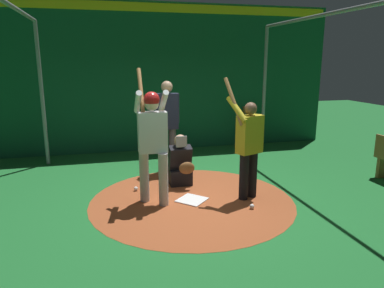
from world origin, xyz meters
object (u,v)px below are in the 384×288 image
Objects in this scene: visitor at (249,144)px; baseball_0 at (136,189)px; bat_rack at (246,127)px; batter at (152,137)px; baseball_1 at (252,206)px; catcher at (180,165)px; umpire at (167,121)px; home_plate at (192,200)px.

baseball_0 is at bearing -135.51° from visitor.
baseball_0 is (2.75, -3.19, -0.45)m from bat_rack.
batter is 28.66× the size of baseball_1.
bat_rack is (-2.60, 2.35, 0.13)m from catcher.
baseball_0 is 1.00× the size of baseball_1.
baseball_1 is (2.22, 0.90, -1.00)m from umpire.
home_plate is 5.68× the size of baseball_1.
visitor is 2.12m from baseball_0.
home_plate is at bearing 3.08° from umpire.
baseball_0 is at bearing -79.92° from catcher.
baseball_1 is (0.46, -0.11, -0.88)m from visitor.
batter is at bearing -41.48° from bat_rack.
umpire is at bearing 142.68° from baseball_0.
umpire is 1.61m from baseball_0.
visitor is 1.00m from baseball_1.
umpire is 24.95× the size of baseball_0.
umpire reaches higher than home_plate.
home_plate is 0.99m from baseball_1.
baseball_1 is (0.56, 0.81, 0.03)m from home_plate.
home_plate is at bearing -34.47° from bat_rack.
baseball_1 is (3.97, -1.53, -0.45)m from bat_rack.
umpire is (-1.66, -0.09, 1.04)m from home_plate.
baseball_1 is at bearing -35.13° from visitor.
baseball_0 is (-0.66, -0.85, 0.03)m from home_plate.
catcher is at bearing -42.18° from bat_rack.
baseball_0 is (0.15, -0.84, -0.32)m from catcher.
home_plate is 1.30m from visitor.
baseball_1 is at bearing 53.60° from baseball_0.
visitor is (0.10, 0.92, 0.91)m from home_plate.
umpire is 3.05m from bat_rack.
batter is 2.02× the size of bat_rack.
bat_rack is at bearing 138.52° from batter.
catcher is (-0.75, 0.60, -0.72)m from batter.
visitor reaches higher than baseball_1.
batter is at bearing 21.19° from baseball_0.
baseball_0 is at bearing -158.81° from batter.
baseball_0 is (-0.77, -1.77, -0.88)m from visitor.
home_plate is 0.23× the size of umpire.
visitor is at bearing 83.75° from batter.
bat_rack reaches higher than baseball_0.
umpire is (-0.85, -0.08, 0.68)m from catcher.
baseball_0 is 2.07m from baseball_1.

